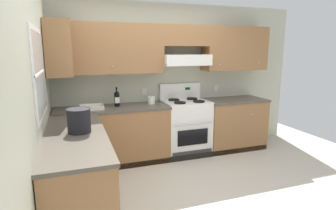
{
  "coord_description": "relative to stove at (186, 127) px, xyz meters",
  "views": [
    {
      "loc": [
        -1.25,
        -3.0,
        1.78
      ],
      "look_at": [
        0.05,
        0.7,
        1.0
      ],
      "focal_mm": 29.67,
      "sensor_mm": 36.0,
      "label": 1
    }
  ],
  "objects": [
    {
      "name": "wall_left",
      "position": [
        -2.16,
        -1.03,
        0.87
      ],
      "size": [
        0.47,
        4.0,
        2.55
      ],
      "color": "#B7BAA3",
      "rests_on": "ground_plane"
    },
    {
      "name": "paper_towel_roll",
      "position": [
        -0.59,
        0.07,
        0.49
      ],
      "size": [
        0.12,
        0.12,
        0.12
      ],
      "color": "white",
      "rests_on": "counter_back_run"
    },
    {
      "name": "ground_plane",
      "position": [
        -0.57,
        -1.25,
        -0.48
      ],
      "size": [
        7.04,
        7.04,
        0.0
      ],
      "primitive_type": "plane",
      "color": "beige"
    },
    {
      "name": "wall_back",
      "position": [
        -0.16,
        0.27,
        1.0
      ],
      "size": [
        4.68,
        0.57,
        2.55
      ],
      "color": "#B7BAA3",
      "rests_on": "ground_plane"
    },
    {
      "name": "wine_bottle",
      "position": [
        -1.16,
        0.05,
        0.56
      ],
      "size": [
        0.08,
        0.08,
        0.33
      ],
      "color": "black",
      "rests_on": "counter_back_run"
    },
    {
      "name": "stove",
      "position": [
        0.0,
        0.0,
        0.0
      ],
      "size": [
        0.76,
        0.62,
        1.2
      ],
      "color": "white",
      "rests_on": "ground_plane"
    },
    {
      "name": "bowl",
      "position": [
        -1.55,
        -0.04,
        0.45
      ],
      "size": [
        0.35,
        0.28,
        0.06
      ],
      "color": "white",
      "rests_on": "counter_back_run"
    },
    {
      "name": "counter_left_run",
      "position": [
        -1.81,
        -1.26,
        -0.03
      ],
      "size": [
        0.63,
        1.91,
        0.91
      ],
      "color": "olive",
      "rests_on": "ground_plane"
    },
    {
      "name": "counter_back_run",
      "position": [
        -0.39,
        -0.01,
        -0.03
      ],
      "size": [
        3.6,
        0.65,
        0.91
      ],
      "color": "olive",
      "rests_on": "ground_plane"
    },
    {
      "name": "bucket",
      "position": [
        -1.77,
        -1.22,
        0.57
      ],
      "size": [
        0.26,
        0.26,
        0.26
      ],
      "color": "black",
      "rests_on": "counter_left_run"
    }
  ]
}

